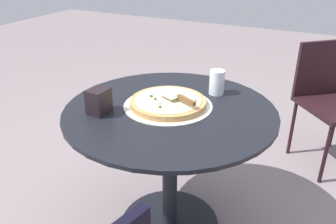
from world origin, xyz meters
The scene contains 7 objects.
ground_plane centered at (0.00, 0.00, 0.00)m, with size 10.00×10.00×0.00m, color gray.
patio_table centered at (0.00, 0.00, 0.51)m, with size 0.97×0.97×0.70m.
pizza_on_tray centered at (0.02, -0.02, 0.71)m, with size 0.41×0.41×0.05m.
pizza_server centered at (-0.03, -0.02, 0.75)m, with size 0.21×0.14×0.02m.
drinking_cup centered at (-0.13, -0.26, 0.76)m, with size 0.07×0.07×0.12m, color silver.
napkin_dispenser centered at (0.26, 0.18, 0.75)m, with size 0.09×0.08×0.11m, color black.
patio_chair_near centered at (-0.65, -1.06, 0.48)m, with size 0.58×0.58×0.81m.
Camera 1 is at (-0.63, 1.28, 1.38)m, focal length 37.20 mm.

